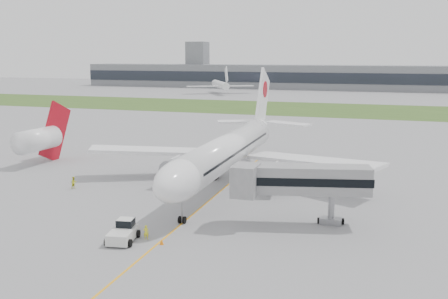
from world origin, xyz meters
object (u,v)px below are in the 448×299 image
(airliner, at_px, (229,149))
(ground_crew_near, at_px, (146,232))
(jet_bridge, at_px, (297,180))
(neighbor_aircraft, at_px, (40,139))
(pushback_tug, at_px, (123,232))

(airliner, height_order, ground_crew_near, airliner)
(jet_bridge, relative_size, ground_crew_near, 9.66)
(jet_bridge, xyz_separation_m, neighbor_aircraft, (-51.42, 19.64, -0.75))
(pushback_tug, xyz_separation_m, jet_bridge, (17.41, 10.85, 4.56))
(airliner, distance_m, jet_bridge, 21.04)
(pushback_tug, bearing_deg, ground_crew_near, 15.63)
(airliner, xyz_separation_m, neighbor_aircraft, (-38.06, 3.38, -0.83))
(ground_crew_near, height_order, neighbor_aircraft, neighbor_aircraft)
(pushback_tug, height_order, ground_crew_near, pushback_tug)
(pushback_tug, relative_size, ground_crew_near, 2.83)
(jet_bridge, height_order, ground_crew_near, jet_bridge)
(pushback_tug, relative_size, jet_bridge, 0.29)
(airliner, relative_size, neighbor_aircraft, 3.60)
(airliner, xyz_separation_m, pushback_tug, (-4.05, -27.11, -4.64))
(ground_crew_near, relative_size, neighbor_aircraft, 0.11)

